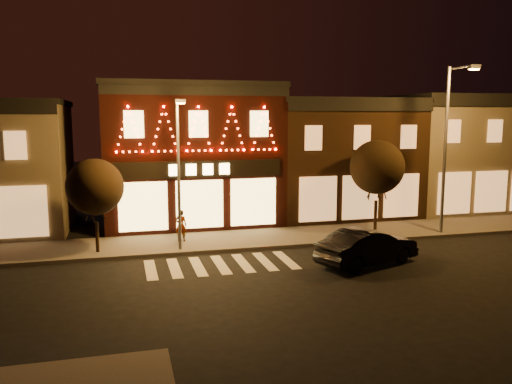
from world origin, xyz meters
name	(u,v)px	position (x,y,z in m)	size (l,w,h in m)	color
ground	(242,295)	(0.00, 0.00, 0.00)	(120.00, 120.00, 0.00)	black
sidewalk_far	(244,239)	(2.00, 8.00, 0.07)	(44.00, 4.00, 0.15)	#47423D
building_pulp	(189,153)	(0.00, 13.98, 4.16)	(10.20, 8.34, 8.30)	black
building_right_a	(334,157)	(9.50, 13.99, 3.76)	(9.20, 8.28, 7.50)	#372213
building_right_b	(453,152)	(18.50, 13.99, 3.91)	(9.20, 8.28, 7.80)	#6E644E
streetlamp_mid	(179,163)	(-1.46, 6.39, 4.28)	(0.44, 1.60, 7.04)	#59595E
streetlamp_right	(449,137)	(12.72, 6.34, 5.33)	(0.58, 2.02, 8.82)	#59595E
tree_left	(95,187)	(-5.24, 7.08, 3.20)	(2.61, 2.61, 4.36)	black
tree_right	(377,167)	(9.56, 8.16, 3.64)	(2.98, 2.98, 4.99)	black
dark_sedan	(367,247)	(6.19, 2.43, 0.79)	(1.68, 4.81, 1.58)	black
pedestrian	(181,225)	(-1.23, 8.19, 0.95)	(0.58, 0.38, 1.60)	gray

